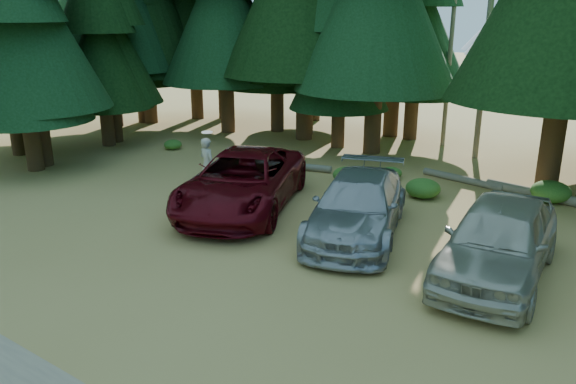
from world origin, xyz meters
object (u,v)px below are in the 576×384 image
at_px(red_pickup, 242,181).
at_px(silver_minivan_center, 358,206).
at_px(frisbee_player, 207,165).
at_px(log_right, 564,199).
at_px(log_left, 285,165).
at_px(silver_minivan_right, 499,240).
at_px(log_mid, 462,179).

distance_m(red_pickup, silver_minivan_center, 4.02).
relative_size(red_pickup, silver_minivan_center, 1.14).
height_order(silver_minivan_center, frisbee_player, frisbee_player).
bearing_deg(silver_minivan_center, log_right, 36.59).
xyz_separation_m(red_pickup, log_right, (8.31, 6.30, -0.74)).
relative_size(silver_minivan_center, log_left, 1.48).
distance_m(silver_minivan_center, silver_minivan_right, 3.99).
distance_m(silver_minivan_center, frisbee_player, 5.77).
relative_size(silver_minivan_center, frisbee_player, 2.78).
height_order(red_pickup, log_mid, red_pickup).
xyz_separation_m(red_pickup, log_mid, (4.78, 6.82, -0.78)).
xyz_separation_m(log_left, log_mid, (6.47, 2.11, -0.01)).
height_order(silver_minivan_center, log_mid, silver_minivan_center).
xyz_separation_m(frisbee_player, log_left, (0.05, 4.42, -0.97)).
distance_m(log_left, log_mid, 6.81).
relative_size(silver_minivan_center, silver_minivan_right, 1.04).
bearing_deg(silver_minivan_right, log_mid, 109.66).
height_order(log_left, log_right, log_right).
relative_size(frisbee_player, log_mid, 0.65).
height_order(red_pickup, log_left, red_pickup).
height_order(log_mid, log_right, log_right).
bearing_deg(frisbee_player, silver_minivan_right, -172.99).
bearing_deg(log_left, frisbee_player, -104.33).
bearing_deg(log_mid, red_pickup, -114.13).
distance_m(frisbee_player, log_mid, 9.28).
relative_size(log_left, log_mid, 1.22).
relative_size(silver_minivan_right, frisbee_player, 2.66).
xyz_separation_m(red_pickup, silver_minivan_center, (4.02, 0.16, -0.08)).
xyz_separation_m(silver_minivan_center, log_left, (-5.71, 4.55, -0.69)).
relative_size(red_pickup, frisbee_player, 3.17).
xyz_separation_m(silver_minivan_center, silver_minivan_right, (3.96, -0.50, 0.10)).
bearing_deg(red_pickup, silver_minivan_right, -24.70).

